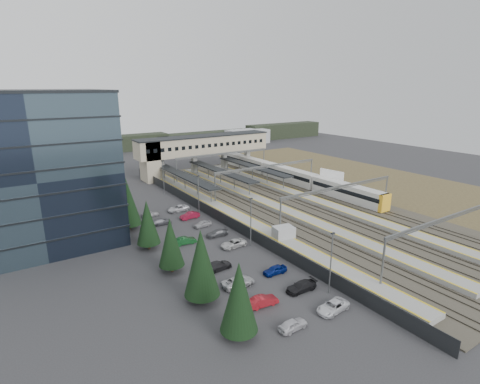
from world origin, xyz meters
TOP-DOWN VIEW (x-y plane):
  - ground at (0.00, 0.00)m, footprint 220.00×220.00m
  - office_building at (-36.00, 12.00)m, footprint 24.30×18.30m
  - conifer_row at (-22.00, -3.86)m, footprint 4.42×49.82m
  - car_park at (-13.18, -7.42)m, footprint 10.50×44.62m
  - lampposts at (-8.00, 1.25)m, footprint 0.50×53.25m
  - fence at (-6.50, 5.00)m, footprint 0.08×90.00m
  - relay_cabin_near at (-2.61, -9.68)m, footprint 3.61×2.91m
  - relay_cabin_far at (-1.78, -9.09)m, footprint 2.70×2.34m
  - rail_corridor at (9.34, 5.00)m, footprint 34.00×90.00m
  - canopies at (7.00, 27.00)m, footprint 23.10×30.00m
  - footbridge at (7.70, 42.00)m, footprint 40.40×6.40m
  - gantries at (12.00, 3.00)m, footprint 28.40×62.28m
  - train at (24.00, 19.94)m, footprint 2.87×59.86m
  - billboard at (25.57, 6.69)m, footprint 1.13×6.53m
  - scrub_east at (45.00, 5.00)m, footprint 34.00×120.00m
  - treeline_far at (23.81, 92.28)m, footprint 170.00×19.00m

SIDE VIEW (x-z plane):
  - ground at x=0.00m, z-range 0.00..0.00m
  - scrub_east at x=45.00m, z-range 0.00..0.06m
  - rail_corridor at x=9.34m, z-range -0.17..0.75m
  - car_park at x=-13.18m, z-range -0.04..1.25m
  - fence at x=-6.50m, z-range 0.00..2.00m
  - relay_cabin_far at x=-1.78m, z-range 0.00..2.27m
  - relay_cabin_near at x=-2.61m, z-range 0.00..2.71m
  - train at x=24.00m, z-range 0.25..3.85m
  - treeline_far at x=23.81m, z-range -0.55..6.45m
  - billboard at x=25.57m, z-range 1.02..6.72m
  - canopies at x=7.00m, z-range 2.28..5.56m
  - lampposts at x=-8.00m, z-range 0.30..8.37m
  - conifer_row at x=-22.00m, z-range 0.09..9.59m
  - gantries at x=12.00m, z-range 2.41..9.58m
  - footbridge at x=7.70m, z-range 2.33..13.53m
  - office_building at x=-36.00m, z-range 0.04..24.34m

